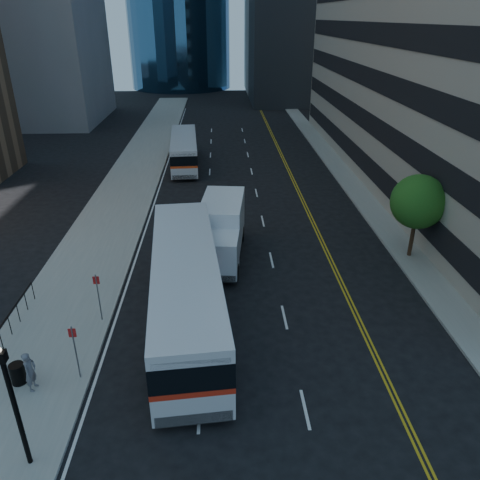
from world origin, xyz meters
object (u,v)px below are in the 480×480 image
(box_truck, at_px, (221,230))
(pedestrian, at_px, (30,371))
(bus_rear, at_px, (184,150))
(lamp_post, at_px, (14,403))
(street_tree, at_px, (418,202))
(trash_can, at_px, (18,374))
(bus_front, at_px, (186,287))

(box_truck, distance_m, pedestrian, 13.48)
(bus_rear, bearing_deg, lamp_post, -98.47)
(street_tree, relative_size, bus_rear, 0.46)
(lamp_post, xyz_separation_m, box_truck, (6.45, 14.60, -0.93))
(street_tree, height_order, bus_rear, street_tree)
(street_tree, bearing_deg, trash_can, -152.69)
(lamp_post, xyz_separation_m, pedestrian, (-1.05, 3.43, -1.72))
(bus_front, xyz_separation_m, pedestrian, (-5.81, -4.45, -0.92))
(box_truck, height_order, pedestrian, box_truck)
(lamp_post, xyz_separation_m, bus_rear, (2.99, 34.41, -1.17))
(street_tree, xyz_separation_m, lamp_post, (-18.00, -14.00, -0.92))
(bus_front, height_order, pedestrian, bus_front)
(street_tree, relative_size, bus_front, 0.37)
(box_truck, xyz_separation_m, trash_can, (-8.20, -10.79, -1.20))
(lamp_post, bearing_deg, bus_rear, 85.03)
(bus_front, bearing_deg, lamp_post, -126.31)
(pedestrian, bearing_deg, lamp_post, -157.26)
(street_tree, distance_m, lamp_post, 22.82)
(bus_front, distance_m, trash_can, 7.79)
(bus_front, relative_size, box_truck, 1.89)
(bus_rear, bearing_deg, trash_can, -102.31)
(lamp_post, bearing_deg, box_truck, 66.14)
(box_truck, bearing_deg, pedestrian, -117.47)
(street_tree, xyz_separation_m, bus_rear, (-15.01, 20.41, -2.08))
(bus_rear, height_order, box_truck, box_truck)
(lamp_post, distance_m, trash_can, 4.70)
(trash_can, bearing_deg, street_tree, 27.31)
(bus_rear, height_order, pedestrian, bus_rear)
(lamp_post, relative_size, bus_front, 0.33)
(street_tree, height_order, trash_can, street_tree)
(trash_can, bearing_deg, lamp_post, -65.30)
(street_tree, relative_size, trash_can, 5.79)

